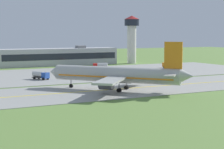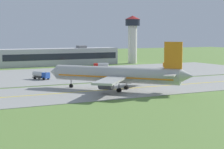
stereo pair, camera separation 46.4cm
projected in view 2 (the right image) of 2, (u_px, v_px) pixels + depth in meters
name	position (u px, v px, depth m)	size (l,w,h in m)	color
ground_plane	(119.00, 89.00, 101.93)	(500.00, 500.00, 0.00)	olive
taxiway_strip	(119.00, 89.00, 101.92)	(240.00, 28.00, 0.10)	gray
apron_pad	(90.00, 73.00, 143.66)	(140.00, 52.00, 0.10)	gray
taxiway_centreline	(119.00, 89.00, 101.92)	(220.00, 0.60, 0.01)	yellow
airplane_lead	(117.00, 75.00, 98.89)	(29.58, 32.79, 12.70)	#ADADA8
service_truck_baggage	(170.00, 65.00, 164.59)	(6.20, 4.83, 2.65)	orange
service_truck_fuel	(41.00, 75.00, 123.18)	(4.71, 6.24, 2.65)	#264CA5
service_truck_catering	(87.00, 71.00, 135.08)	(4.92, 6.17, 2.65)	yellow
service_truck_pushback	(101.00, 66.00, 159.43)	(6.19, 4.88, 2.65)	red
terminal_building	(59.00, 57.00, 179.69)	(56.25, 10.36, 9.05)	#B2B2B7
control_tower	(133.00, 34.00, 190.45)	(7.60, 7.60, 23.52)	silver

